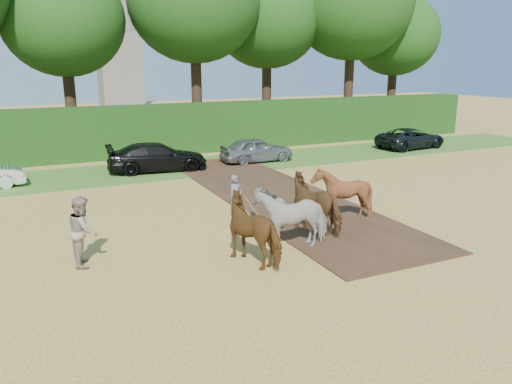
% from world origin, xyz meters
% --- Properties ---
extents(ground, '(120.00, 120.00, 0.00)m').
position_xyz_m(ground, '(0.00, 0.00, 0.00)').
color(ground, gold).
rests_on(ground, ground).
extents(earth_strip, '(4.50, 17.00, 0.05)m').
position_xyz_m(earth_strip, '(1.50, 7.00, 0.03)').
color(earth_strip, '#472D1C').
rests_on(earth_strip, ground).
extents(grass_verge, '(50.00, 5.00, 0.03)m').
position_xyz_m(grass_verge, '(0.00, 14.00, 0.01)').
color(grass_verge, '#38601E').
rests_on(grass_verge, ground).
extents(hedgerow, '(46.00, 1.60, 3.00)m').
position_xyz_m(hedgerow, '(0.00, 18.50, 1.50)').
color(hedgerow, '#14380F').
rests_on(hedgerow, ground).
extents(spectator_near, '(0.89, 1.06, 1.96)m').
position_xyz_m(spectator_near, '(-6.68, 2.62, 0.98)').
color(spectator_near, '#BDAF94').
rests_on(spectator_near, ground).
extents(plough_team, '(6.33, 5.47, 1.91)m').
position_xyz_m(plough_team, '(-0.05, 1.98, 0.95)').
color(plough_team, brown).
rests_on(plough_team, ground).
extents(parked_cars, '(34.55, 2.72, 1.47)m').
position_xyz_m(parked_cars, '(0.50, 13.70, 0.69)').
color(parked_cars, silver).
rests_on(parked_cars, ground).
extents(treeline, '(48.70, 10.60, 14.21)m').
position_xyz_m(treeline, '(-1.69, 21.69, 8.97)').
color(treeline, '#382616').
rests_on(treeline, ground).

